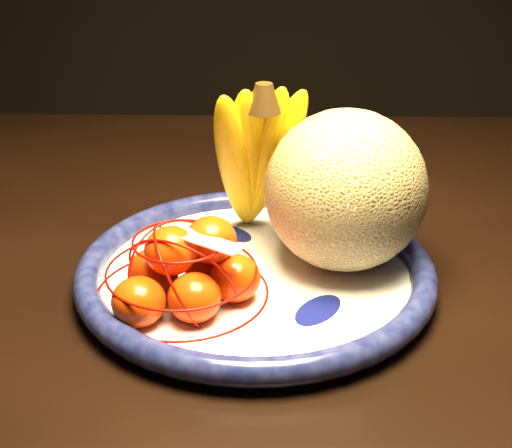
{
  "coord_description": "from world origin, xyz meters",
  "views": [
    {
      "loc": [
        -0.02,
        -0.78,
        1.22
      ],
      "look_at": [
        -0.04,
        -0.08,
        0.87
      ],
      "focal_mm": 50.0,
      "sensor_mm": 36.0,
      "label": 1
    }
  ],
  "objects_px": {
    "cantaloupe": "(345,190)",
    "mandarin_bag": "(186,273)",
    "fruit_bowl": "(256,272)",
    "dining_table": "(370,283)",
    "banana_bunch": "(255,153)"
  },
  "relations": [
    {
      "from": "dining_table",
      "to": "cantaloupe",
      "type": "xyz_separation_m",
      "value": [
        -0.05,
        -0.12,
        0.19
      ]
    },
    {
      "from": "cantaloupe",
      "to": "mandarin_bag",
      "type": "relative_size",
      "value": 0.78
    },
    {
      "from": "dining_table",
      "to": "banana_bunch",
      "type": "relative_size",
      "value": 7.48
    },
    {
      "from": "banana_bunch",
      "to": "dining_table",
      "type": "bearing_deg",
      "value": 4.29
    },
    {
      "from": "mandarin_bag",
      "to": "cantaloupe",
      "type": "bearing_deg",
      "value": 28.47
    },
    {
      "from": "dining_table",
      "to": "cantaloupe",
      "type": "relative_size",
      "value": 9.07
    },
    {
      "from": "cantaloupe",
      "to": "banana_bunch",
      "type": "height_order",
      "value": "banana_bunch"
    },
    {
      "from": "dining_table",
      "to": "mandarin_bag",
      "type": "distance_m",
      "value": 0.33
    },
    {
      "from": "cantaloupe",
      "to": "mandarin_bag",
      "type": "height_order",
      "value": "cantaloupe"
    },
    {
      "from": "cantaloupe",
      "to": "mandarin_bag",
      "type": "xyz_separation_m",
      "value": [
        -0.17,
        -0.09,
        -0.06
      ]
    },
    {
      "from": "cantaloupe",
      "to": "fruit_bowl",
      "type": "bearing_deg",
      "value": -164.85
    },
    {
      "from": "mandarin_bag",
      "to": "banana_bunch",
      "type": "bearing_deg",
      "value": 67.21
    },
    {
      "from": "mandarin_bag",
      "to": "fruit_bowl",
      "type": "bearing_deg",
      "value": 42.85
    },
    {
      "from": "banana_bunch",
      "to": "mandarin_bag",
      "type": "bearing_deg",
      "value": -129.87
    },
    {
      "from": "fruit_bowl",
      "to": "banana_bunch",
      "type": "distance_m",
      "value": 0.14
    }
  ]
}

